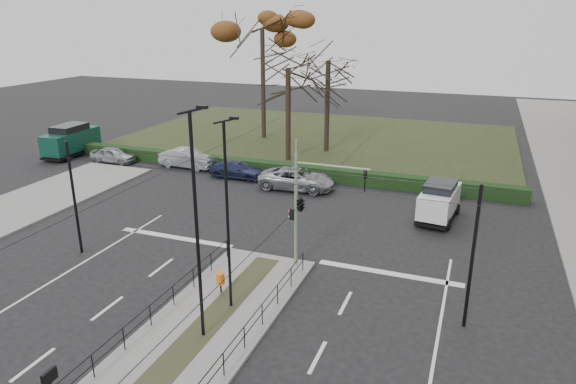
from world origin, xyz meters
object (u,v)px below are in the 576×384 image
object	(u,v)px
parked_car_fourth	(297,179)
bare_tree_near	(288,75)
streetlamp_median_near	(197,227)
parked_car_second	(187,158)
traffic_light	(303,202)
green_van	(71,140)
rust_tree	(262,28)
streetlamp_median_far	(228,215)
parked_car_third	(237,170)
white_van	(439,200)
parked_car_first	(113,155)
litter_bin	(220,279)
bare_tree_center	(328,67)
info_panel	(50,383)

from	to	relation	value
parked_car_fourth	bare_tree_near	xyz separation A→B (m)	(-3.29, 6.97, 6.49)
streetlamp_median_near	parked_car_second	distance (m)	24.51
traffic_light	green_van	world-z (taller)	traffic_light
traffic_light	rust_tree	bearing A→B (deg)	117.00
streetlamp_median_far	parked_car_third	world-z (taller)	streetlamp_median_far
parked_car_fourth	parked_car_second	bearing A→B (deg)	75.70
parked_car_third	streetlamp_median_far	bearing A→B (deg)	-154.56
parked_car_fourth	white_van	world-z (taller)	white_van
parked_car_first	parked_car_fourth	size ratio (longest dim) A/B	0.71
streetlamp_median_far	white_van	world-z (taller)	streetlamp_median_far
parked_car_fourth	parked_car_first	bearing A→B (deg)	83.33
litter_bin	streetlamp_median_far	bearing A→B (deg)	-42.00
traffic_light	bare_tree_center	xyz separation A→B (m)	(-5.50, 22.56, 4.12)
streetlamp_median_far	parked_car_first	xyz separation A→B (m)	(-19.77, 17.15, -3.61)
streetlamp_median_near	parked_car_first	world-z (taller)	streetlamp_median_near
streetlamp_median_far	green_van	distance (m)	30.70
streetlamp_median_far	bare_tree_near	xyz separation A→B (m)	(-6.12, 23.04, 2.97)
info_panel	parked_car_fourth	xyz separation A→B (m)	(-1.04, 24.02, -0.99)
streetlamp_median_far	bare_tree_near	bearing A→B (deg)	104.87
litter_bin	traffic_light	bearing A→B (deg)	56.70
streetlamp_median_near	parked_car_fourth	xyz separation A→B (m)	(-2.77, 18.34, -3.91)
streetlamp_median_near	parked_car_fourth	bearing A→B (deg)	98.60
traffic_light	parked_car_second	xyz separation A→B (m)	(-14.65, 13.46, -2.66)
bare_tree_near	rust_tree	bearing A→B (deg)	126.69
streetlamp_median_near	parked_car_first	bearing A→B (deg)	135.44
white_van	streetlamp_median_far	bearing A→B (deg)	-117.93
litter_bin	bare_tree_near	distance (m)	23.67
parked_car_second	bare_tree_near	xyz separation A→B (m)	(6.98, 4.92, 6.47)
traffic_light	streetlamp_median_far	distance (m)	4.98
rust_tree	bare_tree_center	distance (m)	8.71
litter_bin	bare_tree_center	size ratio (longest dim) A/B	0.09
green_van	parked_car_second	bearing A→B (deg)	1.17
traffic_light	parked_car_fourth	bearing A→B (deg)	110.98
green_van	info_panel	bearing A→B (deg)	-48.32
traffic_light	bare_tree_near	size ratio (longest dim) A/B	0.55
bare_tree_center	bare_tree_near	size ratio (longest dim) A/B	1.04
streetlamp_median_near	rust_tree	size ratio (longest dim) A/B	0.64
parked_car_fourth	bare_tree_center	size ratio (longest dim) A/B	0.51
info_panel	rust_tree	bearing A→B (deg)	104.25
streetlamp_median_near	parked_car_fourth	distance (m)	18.95
parked_car_third	parked_car_fourth	size ratio (longest dim) A/B	0.81
parked_car_first	white_van	xyz separation A→B (m)	(27.01, -3.51, 0.57)
white_van	rust_tree	xyz separation A→B (m)	(-18.72, 16.60, 9.47)
traffic_light	litter_bin	size ratio (longest dim) A/B	5.94
streetlamp_median_far	parked_car_second	size ratio (longest dim) A/B	1.73
green_van	parked_car_third	bearing A→B (deg)	-2.96
streetlamp_median_far	parked_car_fourth	world-z (taller)	streetlamp_median_far
traffic_light	green_van	size ratio (longest dim) A/B	0.98
bare_tree_near	green_van	bearing A→B (deg)	-164.54
parked_car_fourth	streetlamp_median_near	bearing A→B (deg)	-174.39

